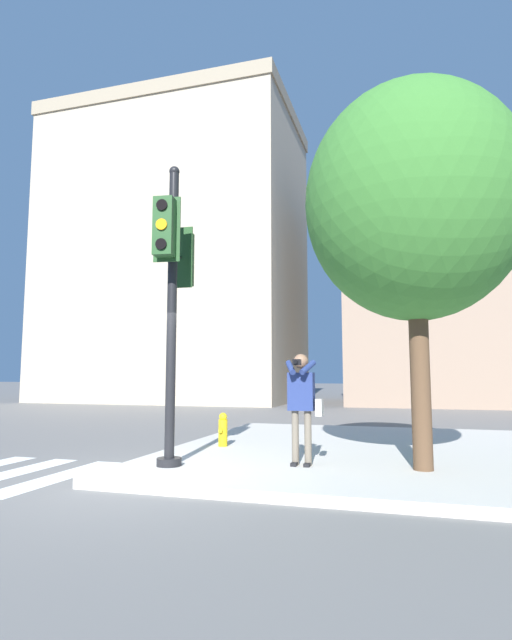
{
  "coord_description": "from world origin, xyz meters",
  "views": [
    {
      "loc": [
        3.84,
        -6.41,
        1.53
      ],
      "look_at": [
        1.65,
        0.93,
        2.37
      ],
      "focal_mm": 28.0,
      "sensor_mm": 36.0,
      "label": 1
    }
  ],
  "objects_px": {
    "street_tree": "(414,203)",
    "fire_hydrant": "(223,430)",
    "traffic_signal_pole": "(173,280)",
    "person_photographer": "(302,398)"
  },
  "relations": [
    {
      "from": "fire_hydrant",
      "to": "person_photographer",
      "type": "bearing_deg",
      "value": -39.58
    },
    {
      "from": "fire_hydrant",
      "to": "traffic_signal_pole",
      "type": "bearing_deg",
      "value": -91.32
    },
    {
      "from": "traffic_signal_pole",
      "to": "street_tree",
      "type": "height_order",
      "value": "street_tree"
    },
    {
      "from": "street_tree",
      "to": "fire_hydrant",
      "type": "distance_m",
      "value": 5.4
    },
    {
      "from": "street_tree",
      "to": "traffic_signal_pole",
      "type": "bearing_deg",
      "value": -168.49
    },
    {
      "from": "street_tree",
      "to": "person_photographer",
      "type": "bearing_deg",
      "value": -175.95
    },
    {
      "from": "street_tree",
      "to": "fire_hydrant",
      "type": "xyz_separation_m",
      "value": [
        -3.65,
        1.43,
        -3.71
      ]
    },
    {
      "from": "street_tree",
      "to": "fire_hydrant",
      "type": "relative_size",
      "value": 9.12
    },
    {
      "from": "street_tree",
      "to": "fire_hydrant",
      "type": "bearing_deg",
      "value": 158.56
    },
    {
      "from": "traffic_signal_pole",
      "to": "street_tree",
      "type": "relative_size",
      "value": 0.81
    }
  ]
}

